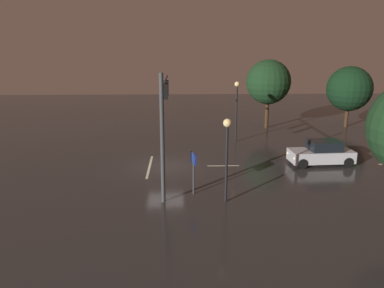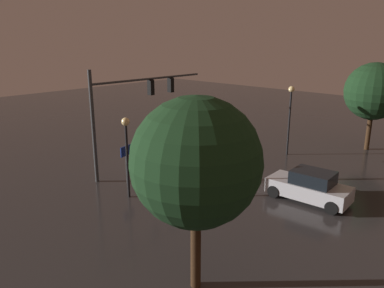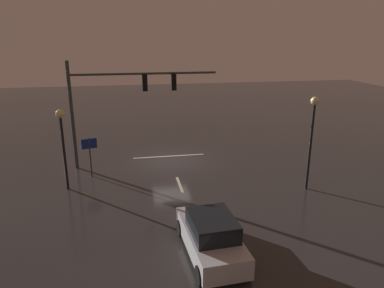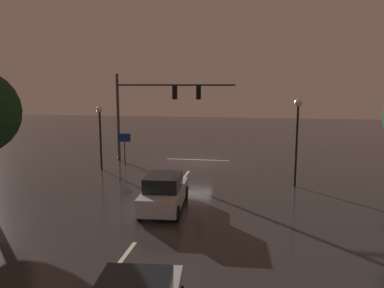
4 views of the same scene
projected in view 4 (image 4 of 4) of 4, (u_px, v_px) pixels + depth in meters
The scene contains 10 objects.
ground_plane at pixel (195, 162), 28.73m from camera, with size 80.00×80.00×0.00m, color #2D2B2B.
traffic_signal_assembly at pixel (155, 102), 28.37m from camera, with size 9.17×0.47×6.75m.
lane_dash_far at pixel (186, 175), 24.83m from camera, with size 2.20×0.16×0.01m, color beige.
lane_dash_mid at pixel (165, 203), 18.99m from camera, with size 2.20×0.16×0.01m, color beige.
lane_dash_near at pixel (125, 255), 13.14m from camera, with size 2.20×0.16×0.01m, color beige.
stop_bar at pixel (197, 160), 29.76m from camera, with size 5.00×0.16×0.01m, color beige.
car_approaching at pixel (164, 193), 17.98m from camera, with size 2.12×4.45×1.70m.
street_lamp_left_kerb at pixel (297, 126), 21.36m from camera, with size 0.44×0.44×5.15m.
street_lamp_right_kerb at pixel (100, 125), 25.87m from camera, with size 0.44×0.44×4.48m.
route_sign at pixel (124, 142), 27.54m from camera, with size 0.89×0.27×2.41m.
Camera 4 is at (-4.34, 27.80, 5.97)m, focal length 34.87 mm.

